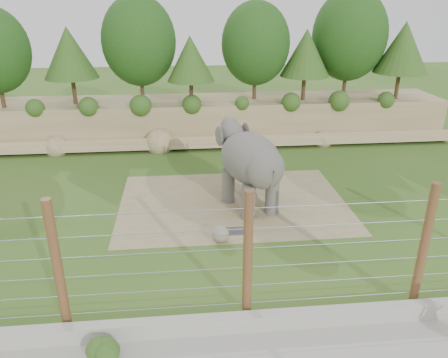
{
  "coord_description": "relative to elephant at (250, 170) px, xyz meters",
  "views": [
    {
      "loc": [
        -1.64,
        -14.45,
        8.54
      ],
      "look_at": [
        0.0,
        2.0,
        1.6
      ],
      "focal_mm": 35.0,
      "sensor_mm": 36.0,
      "label": 1
    }
  ],
  "objects": [
    {
      "name": "dirt_patch",
      "position": [
        -0.67,
        0.44,
        -1.73
      ],
      "size": [
        10.0,
        7.0,
        0.02
      ],
      "primitive_type": "cube",
      "color": "#8D8059",
      "rests_on": "ground"
    },
    {
      "name": "drain_grate",
      "position": [
        -1.03,
        -2.14,
        -1.71
      ],
      "size": [
        1.0,
        0.6,
        0.03
      ],
      "primitive_type": "cube",
      "color": "#262628",
      "rests_on": "dirt_patch"
    },
    {
      "name": "elephant",
      "position": [
        0.0,
        0.0,
        0.0
      ],
      "size": [
        3.23,
        4.67,
        3.48
      ],
      "primitive_type": null,
      "rotation": [
        0.0,
        0.0,
        0.36
      ],
      "color": "#55514D",
      "rests_on": "ground"
    },
    {
      "name": "barrier_fence",
      "position": [
        -1.17,
        -7.06,
        0.26
      ],
      "size": [
        20.26,
        0.26,
        4.0
      ],
      "color": "brown",
      "rests_on": "ground"
    },
    {
      "name": "stone_ball",
      "position": [
        -1.53,
        -2.86,
        -1.4
      ],
      "size": [
        0.64,
        0.64,
        0.64
      ],
      "primitive_type": "sphere",
      "color": "gray",
      "rests_on": "dirt_patch"
    },
    {
      "name": "ground",
      "position": [
        -1.17,
        -2.56,
        -1.74
      ],
      "size": [
        90.0,
        90.0,
        0.0
      ],
      "primitive_type": "plane",
      "color": "#36601D",
      "rests_on": "ground"
    },
    {
      "name": "walkway_shrub",
      "position": [
        -5.01,
        -8.36,
        -1.36
      ],
      "size": [
        0.74,
        0.74,
        0.74
      ],
      "primitive_type": "sphere",
      "color": "#2D541E",
      "rests_on": "walkway"
    },
    {
      "name": "back_embankment",
      "position": [
        -0.58,
        10.12,
        2.22
      ],
      "size": [
        30.0,
        5.52,
        8.77
      ],
      "color": "olive",
      "rests_on": "ground"
    },
    {
      "name": "retaining_wall",
      "position": [
        -1.17,
        -7.56,
        -1.49
      ],
      "size": [
        26.0,
        0.35,
        0.5
      ],
      "primitive_type": "cube",
      "color": "#AFAEA3",
      "rests_on": "ground"
    }
  ]
}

